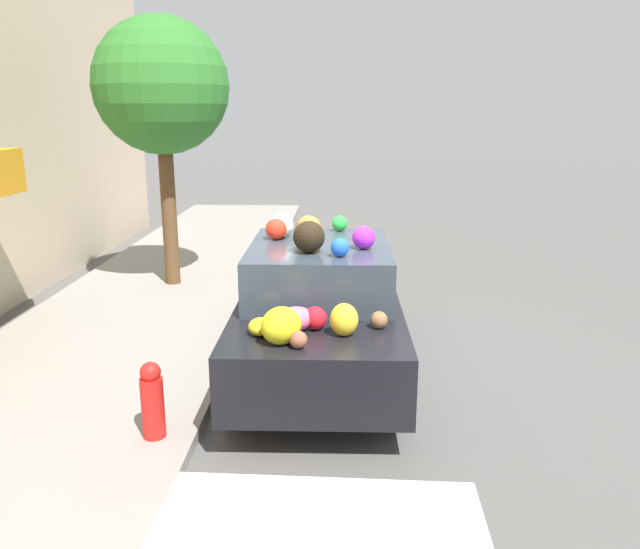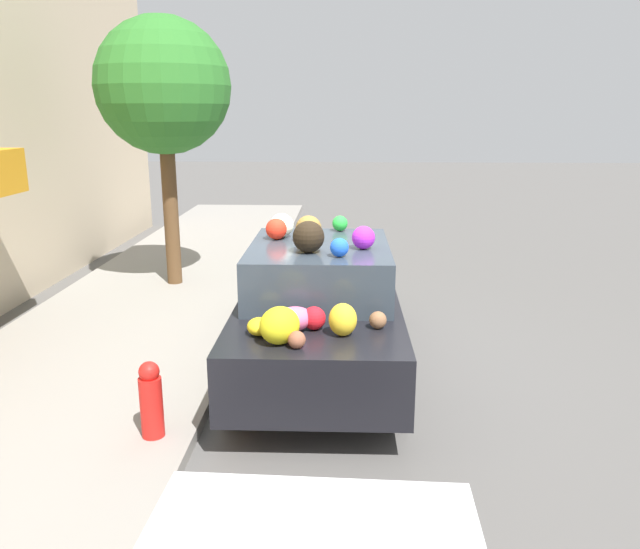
# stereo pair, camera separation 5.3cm
# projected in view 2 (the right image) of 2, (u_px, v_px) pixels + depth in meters

# --- Properties ---
(ground_plane) EXTENTS (60.00, 60.00, 0.00)m
(ground_plane) POSITION_uv_depth(u_px,v_px,m) (325.00, 366.00, 7.32)
(ground_plane) COLOR #565451
(sidewalk_curb) EXTENTS (24.00, 3.20, 0.12)m
(sidewalk_curb) POSITION_uv_depth(u_px,v_px,m) (98.00, 358.00, 7.41)
(sidewalk_curb) COLOR gray
(sidewalk_curb) RESTS_ON ground
(street_tree) EXTENTS (2.10, 2.10, 4.21)m
(street_tree) POSITION_uv_depth(u_px,v_px,m) (163.00, 88.00, 9.63)
(street_tree) COLOR brown
(street_tree) RESTS_ON sidewalk_curb
(fire_hydrant) EXTENTS (0.20, 0.20, 0.70)m
(fire_hydrant) POSITION_uv_depth(u_px,v_px,m) (151.00, 400.00, 5.43)
(fire_hydrant) COLOR red
(fire_hydrant) RESTS_ON sidewalk_curb
(art_car) EXTENTS (4.21, 1.77, 1.83)m
(art_car) POSITION_uv_depth(u_px,v_px,m) (320.00, 304.00, 7.06)
(art_car) COLOR black
(art_car) RESTS_ON ground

